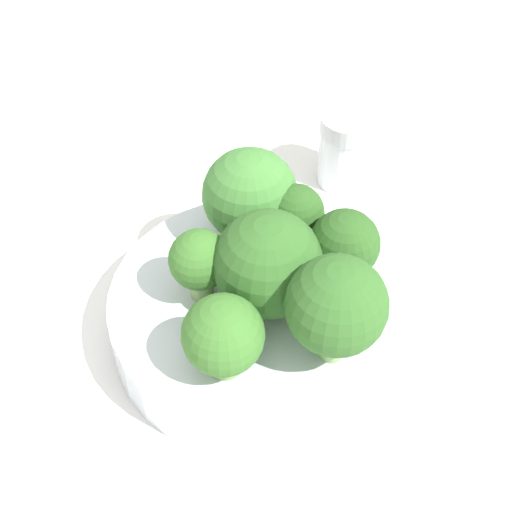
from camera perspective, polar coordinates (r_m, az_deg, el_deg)
ground_plane at (r=0.43m, az=-0.00°, el=-6.16°), size 3.00×3.00×0.00m
bowl at (r=0.42m, az=-0.00°, el=-4.73°), size 0.17×0.17×0.03m
broccoli_floret_0 at (r=0.35m, az=6.44°, el=-4.04°), size 0.05×0.05×0.07m
broccoli_floret_1 at (r=0.35m, az=-2.65°, el=-6.45°), size 0.04×0.04×0.05m
broccoli_floret_2 at (r=0.38m, az=0.96°, el=-0.69°), size 0.06×0.06×0.06m
broccoli_floret_3 at (r=0.39m, az=7.01°, el=0.83°), size 0.04×0.04×0.05m
broccoli_floret_4 at (r=0.38m, az=-4.54°, el=-0.45°), size 0.03×0.03×0.05m
broccoli_floret_5 at (r=0.41m, az=3.17°, el=3.25°), size 0.03×0.03×0.05m
broccoli_floret_6 at (r=0.41m, az=-0.50°, el=4.86°), size 0.06×0.06×0.06m
pepper_shaker at (r=0.51m, az=7.24°, el=8.53°), size 0.04×0.04×0.06m
almond_crumb_0 at (r=0.50m, az=-3.34°, el=4.02°), size 0.01×0.01×0.01m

